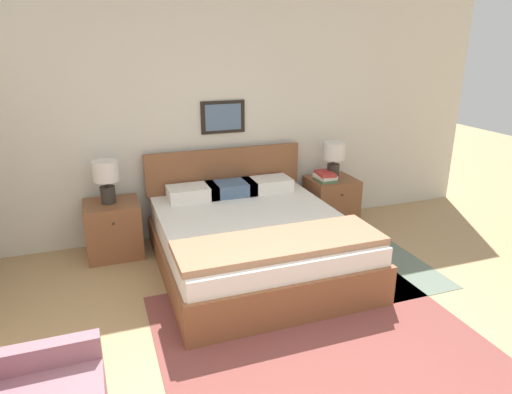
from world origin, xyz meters
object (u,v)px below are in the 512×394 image
nightstand_by_door (331,201)px  bed (253,240)px  nightstand_near_window (114,229)px  table_lamp_by_door (334,155)px  table_lamp_near_window (106,176)px

nightstand_by_door → bed: bearing=-148.9°
nightstand_near_window → table_lamp_by_door: 2.60m
table_lamp_near_window → table_lamp_by_door: 2.56m
nightstand_by_door → table_lamp_by_door: bearing=46.6°
nightstand_near_window → nightstand_by_door: same height
bed → table_lamp_near_window: bearing=148.8°
bed → table_lamp_near_window: 1.60m
bed → nightstand_near_window: 1.47m
bed → table_lamp_near_window: size_ratio=4.70×
bed → table_lamp_by_door: table_lamp_by_door is taller
table_lamp_by_door → nightstand_by_door: bearing=-133.4°
nightstand_near_window → table_lamp_near_window: (-0.02, 0.02, 0.56)m
bed → nightstand_by_door: size_ratio=3.60×
nightstand_near_window → table_lamp_near_window: size_ratio=1.30×
bed → nightstand_by_door: bed is taller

